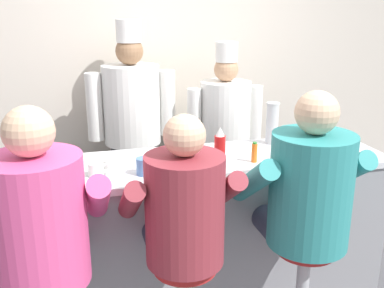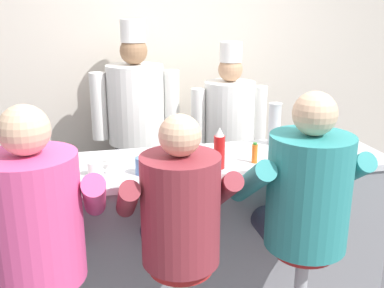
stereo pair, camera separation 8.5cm
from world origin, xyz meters
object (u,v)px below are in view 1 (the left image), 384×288
object	(u,v)px
mustard_bottle_yellow	(323,145)
diner_seated_teal	(306,195)
cook_in_whites_near	(132,123)
cook_in_whites_far	(225,133)
coffee_mug_white	(97,169)
breakfast_plate	(168,159)
coffee_mug_blue	(145,166)
cereal_bowl	(113,162)
diner_seated_maroon	(183,216)
water_pitcher_clear	(312,135)
hot_sauce_bottle_orange	(254,152)
ketchup_bottle_red	(220,149)
cup_stack_steel	(272,123)
diner_seated_pink	(40,226)

from	to	relation	value
mustard_bottle_yellow	diner_seated_teal	distance (m)	0.51
cook_in_whites_near	cook_in_whites_far	xyz separation A→B (m)	(0.76, -0.13, -0.10)
mustard_bottle_yellow	coffee_mug_white	xyz separation A→B (m)	(-1.36, 0.10, -0.07)
breakfast_plate	coffee_mug_white	size ratio (longest dim) A/B	2.01
coffee_mug_blue	cook_in_whites_far	world-z (taller)	cook_in_whites_far
mustard_bottle_yellow	cereal_bowl	xyz separation A→B (m)	(-1.26, 0.23, -0.08)
mustard_bottle_yellow	breakfast_plate	xyz separation A→B (m)	(-0.92, 0.25, -0.09)
diner_seated_maroon	water_pitcher_clear	bearing A→B (deg)	31.05
hot_sauce_bottle_orange	cereal_bowl	world-z (taller)	hot_sauce_bottle_orange
ketchup_bottle_red	cook_in_whites_near	world-z (taller)	cook_in_whites_near
coffee_mug_blue	diner_seated_teal	size ratio (longest dim) A/B	0.09
hot_sauce_bottle_orange	coffee_mug_white	distance (m)	0.96
mustard_bottle_yellow	cereal_bowl	size ratio (longest dim) A/B	1.49
water_pitcher_clear	cup_stack_steel	size ratio (longest dim) A/B	0.70
mustard_bottle_yellow	diner_seated_maroon	size ratio (longest dim) A/B	0.16
ketchup_bottle_red	mustard_bottle_yellow	size ratio (longest dim) A/B	1.10
cereal_bowl	cup_stack_steel	bearing A→B (deg)	10.28
cook_in_whites_far	diner_seated_pink	bearing A→B (deg)	-133.33
ketchup_bottle_red	breakfast_plate	bearing A→B (deg)	143.79
ketchup_bottle_red	hot_sauce_bottle_orange	bearing A→B (deg)	10.34
water_pitcher_clear	cup_stack_steel	bearing A→B (deg)	137.28
ketchup_bottle_red	breakfast_plate	world-z (taller)	ketchup_bottle_red
coffee_mug_white	cook_in_whites_near	xyz separation A→B (m)	(0.35, 1.13, -0.04)
breakfast_plate	hot_sauce_bottle_orange	bearing A→B (deg)	-16.83
coffee_mug_white	coffee_mug_blue	bearing A→B (deg)	-9.31
cereal_bowl	coffee_mug_white	world-z (taller)	coffee_mug_white
coffee_mug_white	water_pitcher_clear	bearing A→B (deg)	5.56
mustard_bottle_yellow	cook_in_whites_near	bearing A→B (deg)	129.30
coffee_mug_white	cook_in_whites_near	bearing A→B (deg)	72.70
coffee_mug_blue	coffee_mug_white	world-z (taller)	coffee_mug_blue
coffee_mug_white	diner_seated_maroon	bearing A→B (deg)	-51.87
mustard_bottle_yellow	water_pitcher_clear	xyz separation A→B (m)	(0.07, 0.24, -0.00)
cup_stack_steel	ketchup_bottle_red	bearing A→B (deg)	-143.16
mustard_bottle_yellow	cook_in_whites_near	size ratio (longest dim) A/B	0.12
cook_in_whites_near	diner_seated_teal	bearing A→B (deg)	-66.44
ketchup_bottle_red	diner_seated_maroon	xyz separation A→B (m)	(-0.33, -0.44, -0.18)
coffee_mug_blue	diner_seated_maroon	distance (m)	0.47
hot_sauce_bottle_orange	cereal_bowl	bearing A→B (deg)	171.09
cup_stack_steel	cook_in_whites_near	world-z (taller)	cook_in_whites_near
cereal_bowl	cook_in_whites_near	size ratio (longest dim) A/B	0.08
breakfast_plate	cook_in_whites_far	xyz separation A→B (m)	(0.66, 0.85, -0.11)
diner_seated_pink	diner_seated_maroon	distance (m)	0.67
water_pitcher_clear	cup_stack_steel	xyz separation A→B (m)	(-0.21, 0.19, 0.04)
coffee_mug_blue	diner_seated_pink	xyz separation A→B (m)	(-0.56, -0.44, -0.08)
cook_in_whites_near	mustard_bottle_yellow	bearing A→B (deg)	-50.70
mustard_bottle_yellow	diner_seated_teal	size ratio (longest dim) A/B	0.15
coffee_mug_white	cook_in_whites_near	distance (m)	1.18
cereal_bowl	coffee_mug_blue	world-z (taller)	coffee_mug_blue
ketchup_bottle_red	cook_in_whites_near	size ratio (longest dim) A/B	0.14
ketchup_bottle_red	cup_stack_steel	world-z (taller)	cup_stack_steel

